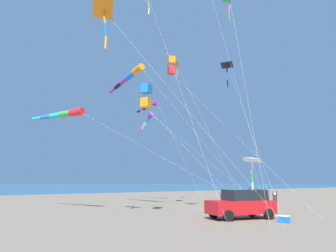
# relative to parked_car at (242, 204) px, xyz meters

# --- Properties ---
(ground_plane) EXTENTS (600.00, 600.00, 0.00)m
(ground_plane) POSITION_rel_parked_car_xyz_m (-4.69, 5.27, -0.95)
(ground_plane) COLOR #756654
(parked_car) EXTENTS (3.17, 4.67, 1.85)m
(parked_car) POSITION_rel_parked_car_xyz_m (0.00, 0.00, 0.00)
(parked_car) COLOR red
(parked_car) RESTS_ON ground_plane
(cooler_box) EXTENTS (0.62, 0.42, 0.42)m
(cooler_box) POSITION_rel_parked_car_xyz_m (2.84, 0.19, -0.74)
(cooler_box) COLOR blue
(cooler_box) RESTS_ON ground_plane
(person_adult_flyer) EXTENTS (0.56, 0.64, 1.83)m
(person_adult_flyer) POSITION_rel_parked_car_xyz_m (-5.47, 7.98, 0.04)
(person_adult_flyer) COLOR #335199
(person_adult_flyer) RESTS_ON ground_plane
(person_child_green_jacket) EXTENTS (0.45, 0.37, 1.35)m
(person_child_green_jacket) POSITION_rel_parked_car_xyz_m (-7.41, 6.61, -0.22)
(person_child_green_jacket) COLOR #3D7F51
(person_child_green_jacket) RESTS_ON ground_plane
(person_child_grey_jacket) EXTENTS (0.56, 0.59, 1.64)m
(person_child_grey_jacket) POSITION_rel_parked_car_xyz_m (-1.51, 6.27, -0.06)
(person_child_grey_jacket) COLOR #3D7F51
(person_child_grey_jacket) RESTS_ON ground_plane
(person_bystander_far) EXTENTS (0.49, 0.43, 1.40)m
(person_bystander_far) POSITION_rel_parked_car_xyz_m (-0.72, 2.96, -0.19)
(person_bystander_far) COLOR gold
(person_bystander_far) RESTS_ON ground_plane
(kite_windsock_rainbow_low_near) EXTENTS (17.91, 5.28, 10.92)m
(kite_windsock_rainbow_low_near) POSITION_rel_parked_car_xyz_m (-20.01, 6.62, 9.09)
(kite_windsock_rainbow_low_near) COLOR purple
(kite_windsock_rainbow_low_near) RESTS_ON ground_plane
(kite_windsock_orange_high_right) EXTENTS (14.31, 7.89, 13.60)m
(kite_windsock_orange_high_right) POSITION_rel_parked_car_xyz_m (-13.30, -0.38, 12.00)
(kite_windsock_orange_high_right) COLOR orange
(kite_windsock_orange_high_right) RESTS_ON ground_plane
(kite_delta_teal_far_right) EXTENTS (9.54, 7.43, 14.39)m
(kite_delta_teal_far_right) POSITION_rel_parked_car_xyz_m (-4.65, -7.90, 12.81)
(kite_delta_teal_far_right) COLOR orange
(kite_delta_teal_far_right) RESTS_ON ground_plane
(kite_box_yellow_midlevel) EXTENTS (6.34, 4.95, 9.52)m
(kite_box_yellow_midlevel) POSITION_rel_parked_car_xyz_m (-5.38, -3.88, 7.69)
(kite_box_yellow_midlevel) COLOR blue
(kite_box_yellow_midlevel) RESTS_ON ground_plane
(kite_delta_striped_overhead) EXTENTS (10.25, 6.45, 16.06)m
(kite_delta_striped_overhead) POSITION_rel_parked_car_xyz_m (-9.44, 10.51, 14.73)
(kite_delta_striped_overhead) COLOR black
(kite_delta_striped_overhead) RESTS_ON ground_plane
(kite_windsock_magenta_far_left) EXTENTS (5.63, 4.38, 10.26)m
(kite_windsock_magenta_far_left) POSITION_rel_parked_car_xyz_m (-11.99, 1.31, 8.93)
(kite_windsock_magenta_far_left) COLOR purple
(kite_windsock_magenta_far_left) RESTS_ON ground_plane
(kite_delta_long_streamer_right) EXTENTS (9.12, 1.50, 16.68)m
(kite_delta_long_streamer_right) POSITION_rel_parked_car_xyz_m (-14.05, 6.77, 15.35)
(kite_delta_long_streamer_right) COLOR orange
(kite_delta_long_streamer_right) RESTS_ON ground_plane
(kite_delta_purple_drifting) EXTENTS (7.82, 8.82, 4.67)m
(kite_delta_purple_drifting) POSITION_rel_parked_car_xyz_m (-4.01, 6.93, 3.31)
(kite_delta_purple_drifting) COLOR white
(kite_delta_purple_drifting) RESTS_ON ground_plane
(kite_windsock_long_streamer_left) EXTENTS (18.09, 10.81, 8.38)m
(kite_windsock_long_streamer_left) POSITION_rel_parked_car_xyz_m (-13.17, -7.10, 7.14)
(kite_windsock_long_streamer_left) COLOR red
(kite_windsock_long_streamer_left) RESTS_ON ground_plane
(kite_box_green_low_center) EXTENTS (14.33, 0.94, 14.77)m
(kite_box_green_low_center) POSITION_rel_parked_car_xyz_m (-9.94, 2.47, 12.91)
(kite_box_green_low_center) COLOR orange
(kite_box_green_low_center) RESTS_ON ground_plane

